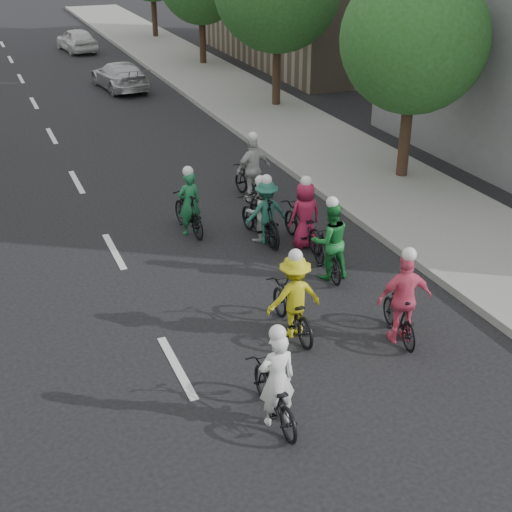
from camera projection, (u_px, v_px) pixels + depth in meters
ground at (177, 367)px, 12.30m from camera, size 120.00×120.00×0.00m
sidewalk_right at (323, 148)px, 23.31m from camera, size 4.00×80.00×0.15m
curb_right at (268, 154)px, 22.64m from camera, size 0.18×80.00×0.18m
tree_r_0 at (414, 40)px, 19.06m from camera, size 4.00×4.00×5.97m
cyclist_0 at (275, 390)px, 10.81m from camera, size 0.66×1.73×1.74m
cyclist_1 at (329, 246)px, 15.05m from camera, size 0.89×1.62×1.85m
cyclist_2 at (293, 303)px, 13.02m from camera, size 1.05×1.82×1.75m
cyclist_3 at (402, 306)px, 12.81m from camera, size 1.07×1.55×1.88m
cyclist_4 at (304, 221)px, 16.51m from camera, size 0.80×1.88×1.74m
cyclist_5 at (189, 209)px, 17.14m from camera, size 0.65×1.74×1.72m
cyclist_6 at (259, 216)px, 16.83m from camera, size 0.76×1.85×1.62m
cyclist_7 at (265, 215)px, 16.69m from camera, size 1.01×1.89×1.68m
cyclist_8 at (252, 177)px, 19.09m from camera, size 1.09×1.81×1.90m
follow_car_lead at (120, 76)px, 30.90m from camera, size 2.07×4.20×1.17m
follow_car_trail at (77, 40)px, 39.02m from camera, size 1.95×3.85×1.26m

